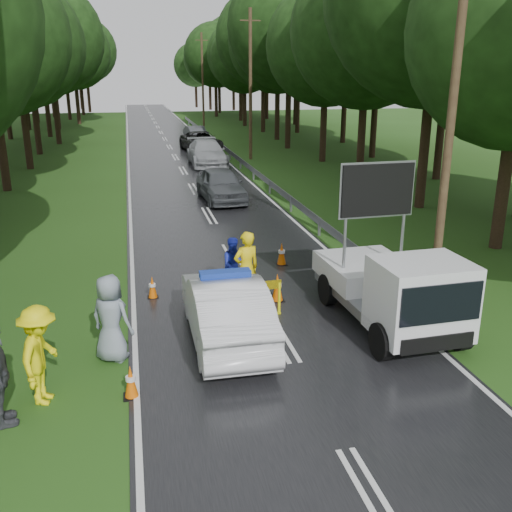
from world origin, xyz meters
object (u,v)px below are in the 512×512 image
object	(u,v)px
police_sedan	(226,309)
queue_car_third	(201,142)
barrier	(237,293)
queue_car_first	(221,185)
queue_car_second	(207,153)
queue_car_fourth	(196,134)
work_truck	(394,289)
officer	(246,268)
civilian	(234,265)

from	to	relation	value
police_sedan	queue_car_third	bearing A→B (deg)	-96.16
barrier	queue_car_first	bearing A→B (deg)	77.81
queue_car_first	queue_car_third	world-z (taller)	queue_car_first
queue_car_second	queue_car_fourth	world-z (taller)	queue_car_second
barrier	queue_car_second	size ratio (longest dim) A/B	0.41
work_truck	queue_car_third	bearing A→B (deg)	88.64
officer	queue_car_first	bearing A→B (deg)	-112.92
barrier	queue_car_fourth	world-z (taller)	queue_car_fourth
police_sedan	queue_car_first	size ratio (longest dim) A/B	1.01
police_sedan	work_truck	world-z (taller)	work_truck
police_sedan	queue_car_second	world-z (taller)	police_sedan
barrier	officer	world-z (taller)	officer
queue_car_fourth	queue_car_first	bearing A→B (deg)	-101.17
civilian	queue_car_fourth	bearing A→B (deg)	77.75
barrier	civilian	xyz separation A→B (m)	(0.30, 2.00, 0.06)
officer	queue_car_fourth	size ratio (longest dim) A/B	0.48
officer	queue_car_second	distance (m)	24.05
barrier	officer	xyz separation A→B (m)	(0.44, 1.00, 0.28)
work_truck	barrier	world-z (taller)	work_truck
queue_car_second	queue_car_third	bearing A→B (deg)	85.70
queue_car_fourth	police_sedan	bearing A→B (deg)	-102.97
officer	queue_car_second	world-z (taller)	officer
police_sedan	queue_car_fourth	distance (m)	39.21
queue_car_third	queue_car_first	bearing A→B (deg)	-101.09
civilian	queue_car_second	world-z (taller)	queue_car_second
police_sedan	queue_car_fourth	xyz separation A→B (m)	(3.85, 39.02, -0.08)
civilian	queue_car_first	distance (m)	11.97
barrier	queue_car_second	xyz separation A→B (m)	(2.60, 24.95, 0.09)
civilian	queue_car_second	distance (m)	23.07
queue_car_second	queue_car_third	world-z (taller)	queue_car_second
civilian	queue_car_third	size ratio (longest dim) A/B	0.29
work_truck	queue_car_second	bearing A→B (deg)	89.93
work_truck	queue_car_second	distance (m)	26.25
work_truck	queue_car_fourth	xyz separation A→B (m)	(-0.20, 39.31, -0.35)
queue_car_third	queue_car_fourth	distance (m)	6.19
queue_car_second	queue_car_fourth	size ratio (longest dim) A/B	1.35
work_truck	officer	size ratio (longest dim) A/B	2.42
queue_car_first	work_truck	bearing A→B (deg)	-86.60
queue_car_third	queue_car_fourth	world-z (taller)	queue_car_third
work_truck	queue_car_fourth	distance (m)	39.31
queue_car_first	queue_car_second	distance (m)	11.10
queue_car_first	queue_car_fourth	world-z (taller)	queue_car_first
work_truck	barrier	bearing A→B (deg)	158.15
queue_car_first	barrier	bearing A→B (deg)	-100.76
barrier	queue_car_third	bearing A→B (deg)	79.63
police_sedan	civilian	bearing A→B (deg)	-104.01
police_sedan	civilian	world-z (taller)	police_sedan
police_sedan	queue_car_fourth	bearing A→B (deg)	-95.67
queue_car_third	queue_car_fourth	size ratio (longest dim) A/B	1.30
police_sedan	barrier	size ratio (longest dim) A/B	2.01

